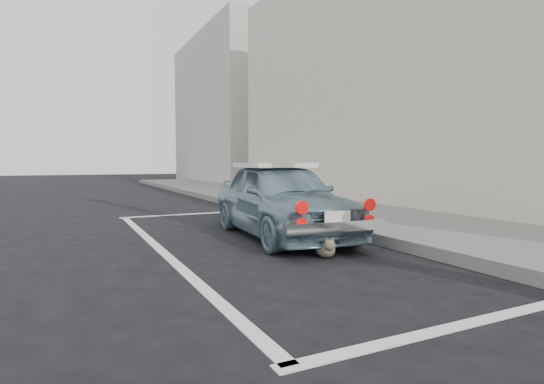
{
  "coord_description": "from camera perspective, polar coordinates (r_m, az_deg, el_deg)",
  "views": [
    {
      "loc": [
        -1.99,
        -2.47,
        1.12
      ],
      "look_at": [
        0.36,
        2.29,
        0.75
      ],
      "focal_mm": 28.0,
      "sensor_mm": 36.0,
      "label": 1
    }
  ],
  "objects": [
    {
      "name": "ground",
      "position": [
        3.36,
        12.27,
        -15.57
      ],
      "size": [
        80.0,
        80.0,
        0.0
      ],
      "primitive_type": "plane",
      "color": "black",
      "rests_on": "ground"
    },
    {
      "name": "sidewalk",
      "position": [
        6.93,
        22.81,
        -5.0
      ],
      "size": [
        2.8,
        40.0,
        0.15
      ],
      "primitive_type": "cube",
      "color": "#60605C",
      "rests_on": "ground"
    },
    {
      "name": "shop_building",
      "position": [
        10.8,
        26.33,
        16.24
      ],
      "size": [
        3.5,
        18.0,
        7.0
      ],
      "color": "beige",
      "rests_on": "ground"
    },
    {
      "name": "building_far",
      "position": [
        24.14,
        -5.94,
        10.83
      ],
      "size": [
        3.5,
        10.0,
        8.0
      ],
      "primitive_type": "cube",
      "color": "#B1ABA0",
      "rests_on": "ground"
    },
    {
      "name": "pline_rear",
      "position": [
        3.36,
        24.81,
        -15.77
      ],
      "size": [
        3.0,
        0.12,
        0.01
      ],
      "primitive_type": "cube",
      "color": "silver",
      "rests_on": "ground"
    },
    {
      "name": "pline_front",
      "position": [
        9.38,
        -10.68,
        -2.91
      ],
      "size": [
        3.0,
        0.12,
        0.01
      ],
      "primitive_type": "cube",
      "color": "silver",
      "rests_on": "ground"
    },
    {
      "name": "pline_side",
      "position": [
        5.69,
        -14.83,
        -7.46
      ],
      "size": [
        0.12,
        7.0,
        0.01
      ],
      "primitive_type": "cube",
      "color": "silver",
      "rests_on": "ground"
    },
    {
      "name": "retro_coupe",
      "position": [
        6.41,
        1.25,
        -0.87
      ],
      "size": [
        1.61,
        3.46,
        1.14
      ],
      "rotation": [
        0.0,
        0.0,
        -0.08
      ],
      "color": "slate",
      "rests_on": "ground"
    },
    {
      "name": "cat",
      "position": [
        5.07,
        7.25,
        -7.42
      ],
      "size": [
        0.3,
        0.48,
        0.26
      ],
      "rotation": [
        0.0,
        0.0,
        -0.26
      ],
      "color": "#77685A",
      "rests_on": "ground"
    }
  ]
}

